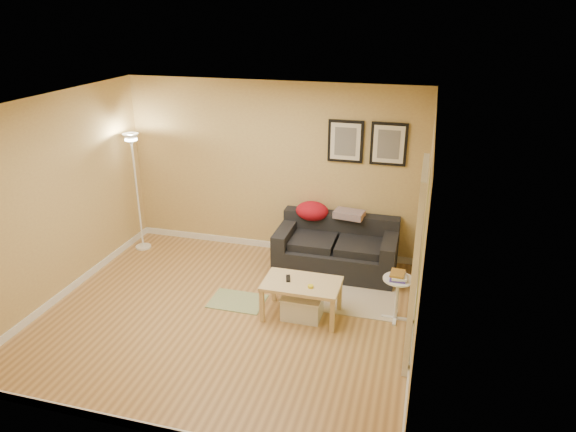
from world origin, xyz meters
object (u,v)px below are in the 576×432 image
object	(u,v)px
coffee_table	(302,299)
storage_bin	(302,306)
book_stack	(398,275)
floor_lamp	(138,196)
side_table	(397,299)
sofa	(336,246)

from	to	relation	value
coffee_table	storage_bin	size ratio (longest dim) A/B	1.91
book_stack	floor_lamp	world-z (taller)	floor_lamp
side_table	book_stack	distance (m)	0.32
coffee_table	storage_bin	xyz separation A→B (m)	(0.02, -0.03, -0.08)
sofa	book_stack	world-z (taller)	sofa
floor_lamp	sofa	bearing A→B (deg)	1.38
storage_bin	floor_lamp	size ratio (longest dim) A/B	0.26
coffee_table	storage_bin	bearing A→B (deg)	-67.39
coffee_table	storage_bin	world-z (taller)	coffee_table
side_table	sofa	bearing A→B (deg)	131.07
storage_bin	floor_lamp	bearing A→B (deg)	156.58
sofa	book_stack	size ratio (longest dim) A/B	6.93
storage_bin	book_stack	distance (m)	1.22
sofa	side_table	bearing A→B (deg)	-48.93
storage_bin	book_stack	bearing A→B (deg)	13.17
coffee_table	sofa	bearing A→B (deg)	76.76
coffee_table	floor_lamp	xyz separation A→B (m)	(-2.89, 1.23, 0.64)
storage_bin	side_table	size ratio (longest dim) A/B	0.87
coffee_table	floor_lamp	distance (m)	3.21
book_stack	floor_lamp	bearing A→B (deg)	175.69
side_table	book_stack	xyz separation A→B (m)	(-0.01, 0.00, 0.32)
book_stack	sofa	bearing A→B (deg)	140.62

